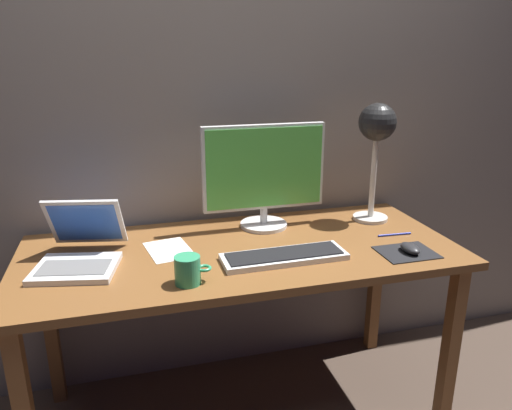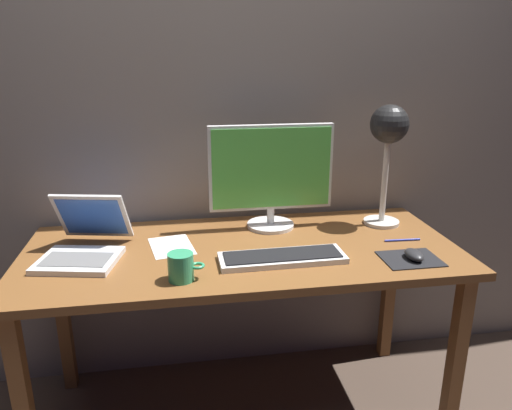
{
  "view_description": "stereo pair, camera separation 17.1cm",
  "coord_description": "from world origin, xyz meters",
  "px_view_note": "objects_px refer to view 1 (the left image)",
  "views": [
    {
      "loc": [
        -0.39,
        -1.62,
        1.45
      ],
      "look_at": [
        0.04,
        -0.05,
        0.92
      ],
      "focal_mm": 34.17,
      "sensor_mm": 36.0,
      "label": 1
    },
    {
      "loc": [
        -0.22,
        -1.66,
        1.45
      ],
      "look_at": [
        0.04,
        -0.05,
        0.92
      ],
      "focal_mm": 34.17,
      "sensor_mm": 36.0,
      "label": 2
    }
  ],
  "objects_px": {
    "desk_lamp": "(377,133)",
    "coffee_mug": "(188,270)",
    "pen": "(395,234)",
    "keyboard_main": "(284,256)",
    "monitor": "(264,173)",
    "mouse": "(410,248)",
    "laptop": "(81,246)"
  },
  "relations": [
    {
      "from": "laptop",
      "to": "coffee_mug",
      "type": "height_order",
      "value": "laptop"
    },
    {
      "from": "desk_lamp",
      "to": "mouse",
      "type": "bearing_deg",
      "value": -95.83
    },
    {
      "from": "keyboard_main",
      "to": "laptop",
      "type": "distance_m",
      "value": 0.7
    },
    {
      "from": "pen",
      "to": "keyboard_main",
      "type": "bearing_deg",
      "value": -168.33
    },
    {
      "from": "keyboard_main",
      "to": "laptop",
      "type": "height_order",
      "value": "laptop"
    },
    {
      "from": "desk_lamp",
      "to": "mouse",
      "type": "xyz_separation_m",
      "value": [
        -0.04,
        -0.37,
        -0.36
      ]
    },
    {
      "from": "mouse",
      "to": "pen",
      "type": "relative_size",
      "value": 0.69
    },
    {
      "from": "keyboard_main",
      "to": "pen",
      "type": "height_order",
      "value": "keyboard_main"
    },
    {
      "from": "mouse",
      "to": "pen",
      "type": "distance_m",
      "value": 0.18
    },
    {
      "from": "keyboard_main",
      "to": "desk_lamp",
      "type": "distance_m",
      "value": 0.68
    },
    {
      "from": "keyboard_main",
      "to": "desk_lamp",
      "type": "xyz_separation_m",
      "value": [
        0.49,
        0.3,
        0.36
      ]
    },
    {
      "from": "desk_lamp",
      "to": "pen",
      "type": "relative_size",
      "value": 3.55
    },
    {
      "from": "keyboard_main",
      "to": "monitor",
      "type": "bearing_deg",
      "value": 85.95
    },
    {
      "from": "desk_lamp",
      "to": "coffee_mug",
      "type": "height_order",
      "value": "desk_lamp"
    },
    {
      "from": "laptop",
      "to": "pen",
      "type": "relative_size",
      "value": 2.69
    },
    {
      "from": "desk_lamp",
      "to": "coffee_mug",
      "type": "bearing_deg",
      "value": -154.92
    },
    {
      "from": "keyboard_main",
      "to": "coffee_mug",
      "type": "xyz_separation_m",
      "value": [
        -0.35,
        -0.09,
        0.03
      ]
    },
    {
      "from": "laptop",
      "to": "desk_lamp",
      "type": "xyz_separation_m",
      "value": [
        1.17,
        0.13,
        0.32
      ]
    },
    {
      "from": "keyboard_main",
      "to": "mouse",
      "type": "distance_m",
      "value": 0.46
    },
    {
      "from": "coffee_mug",
      "to": "monitor",
      "type": "bearing_deg",
      "value": 49.28
    },
    {
      "from": "keyboard_main",
      "to": "laptop",
      "type": "bearing_deg",
      "value": 166.11
    },
    {
      "from": "mouse",
      "to": "coffee_mug",
      "type": "relative_size",
      "value": 0.82
    },
    {
      "from": "laptop",
      "to": "coffee_mug",
      "type": "distance_m",
      "value": 0.42
    },
    {
      "from": "monitor",
      "to": "coffee_mug",
      "type": "xyz_separation_m",
      "value": [
        -0.37,
        -0.43,
        -0.18
      ]
    },
    {
      "from": "laptop",
      "to": "pen",
      "type": "bearing_deg",
      "value": -3.23
    },
    {
      "from": "desk_lamp",
      "to": "coffee_mug",
      "type": "relative_size",
      "value": 4.24
    },
    {
      "from": "monitor",
      "to": "coffee_mug",
      "type": "bearing_deg",
      "value": -130.72
    },
    {
      "from": "laptop",
      "to": "coffee_mug",
      "type": "xyz_separation_m",
      "value": [
        0.33,
        -0.26,
        -0.01
      ]
    },
    {
      "from": "keyboard_main",
      "to": "coffee_mug",
      "type": "relative_size",
      "value": 3.77
    },
    {
      "from": "desk_lamp",
      "to": "monitor",
      "type": "bearing_deg",
      "value": 175.25
    },
    {
      "from": "monitor",
      "to": "desk_lamp",
      "type": "bearing_deg",
      "value": -4.75
    },
    {
      "from": "mouse",
      "to": "pen",
      "type": "height_order",
      "value": "mouse"
    }
  ]
}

